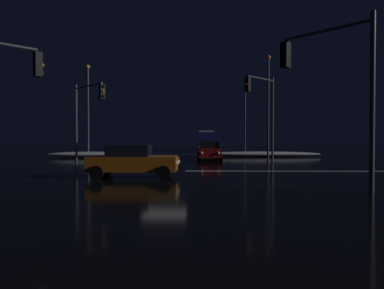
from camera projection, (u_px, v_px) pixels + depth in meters
ground at (165, 172)px, 19.95m from camera, size 120.00×120.00×0.10m
stop_line_north at (174, 162)px, 27.44m from camera, size 0.35×12.77×0.01m
centre_line_ns at (181, 155)px, 39.03m from camera, size 22.00×0.15×0.01m
crosswalk_bar_east at (297, 171)px, 19.82m from camera, size 12.77×0.40×0.01m
snow_bank_left_curb at (92, 155)px, 33.24m from camera, size 8.69×1.50×0.58m
snow_bank_right_curb at (261, 154)px, 34.81m from camera, size 11.94×1.50×0.53m
sedan_red at (209, 151)px, 29.31m from camera, size 2.02×4.33×1.57m
sedan_black at (209, 148)px, 35.91m from camera, size 2.02×4.33×1.57m
sedan_silver at (206, 147)px, 42.31m from camera, size 2.02×4.33×1.57m
sedan_green at (208, 146)px, 48.82m from camera, size 2.02×4.33×1.57m
box_truck at (206, 139)px, 56.42m from camera, size 2.68×8.28×3.08m
sedan_orange_crossing at (133, 161)px, 16.76m from camera, size 4.33×2.02×1.57m
traffic_signal_se at (331, 75)px, 12.87m from camera, size 2.69×2.69×6.25m
traffic_signal_ne at (263, 103)px, 26.68m from camera, size 2.65×2.65×6.75m
traffic_signal_nw at (87, 107)px, 26.61m from camera, size 3.22×3.22×6.17m
streetlamp_left_near at (88, 104)px, 33.07m from camera, size 0.44×0.44×8.89m
streetlamp_right_near at (268, 99)px, 32.78m from camera, size 0.44×0.44×9.72m
streetlamp_right_far at (245, 113)px, 48.78m from camera, size 0.44×0.44×9.41m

